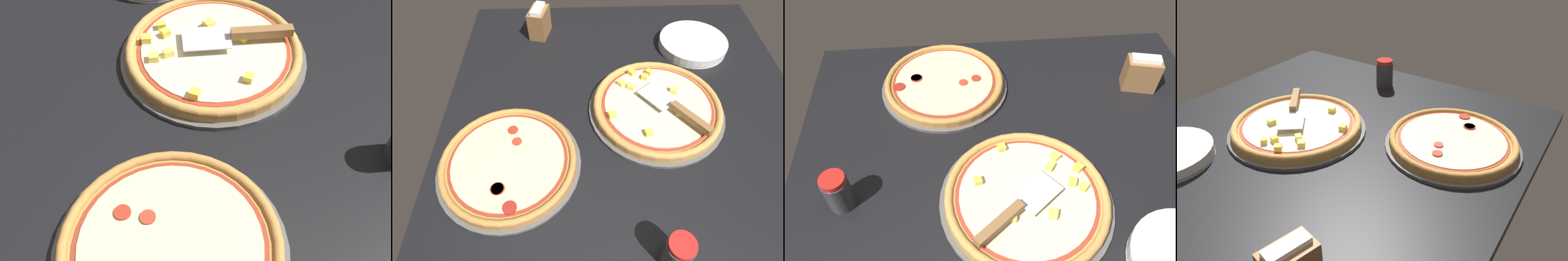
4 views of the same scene
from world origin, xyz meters
TOP-DOWN VIEW (x-y plane):
  - ground_plane at (0.00, 0.00)cm, footprint 122.22×115.42cm
  - pizza_pan_front at (-0.54, -9.57)cm, footprint 42.66×42.66cm
  - pizza_front at (-0.50, -9.53)cm, footprint 40.10×40.10cm
  - pizza_pan_back at (-19.18, 34.46)cm, footprint 39.59×39.59cm
  - pizza_back at (-19.19, 34.46)cm, footprint 37.22×37.22cm
  - serving_spatula at (-5.86, -15.65)cm, footprint 22.82×19.42cm

SIDE VIEW (x-z plane):
  - ground_plane at x=0.00cm, z-range -3.60..0.00cm
  - pizza_pan_front at x=-0.54cm, z-range 0.00..1.00cm
  - pizza_pan_back at x=-19.18cm, z-range 0.00..1.00cm
  - pizza_back at x=-19.19cm, z-range 1.04..3.74cm
  - pizza_front at x=-0.50cm, z-range 0.60..4.38cm
  - serving_spatula at x=-5.86cm, z-range 4.57..6.57cm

